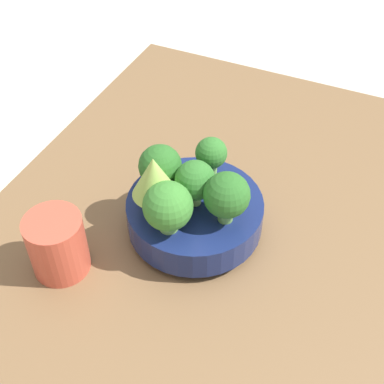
% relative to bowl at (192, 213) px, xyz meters
% --- Properties ---
extents(ground_plane, '(6.00, 6.00, 0.00)m').
position_rel_bowl_xyz_m(ground_plane, '(0.03, 0.00, -0.07)').
color(ground_plane, beige).
extents(table, '(1.06, 0.68, 0.03)m').
position_rel_bowl_xyz_m(table, '(0.03, 0.00, -0.05)').
color(table, brown).
rests_on(table, ground_plane).
extents(bowl, '(0.21, 0.21, 0.06)m').
position_rel_bowl_xyz_m(bowl, '(0.00, 0.00, 0.00)').
color(bowl, navy).
rests_on(bowl, table).
extents(romanesco_piece_near, '(0.07, 0.07, 0.10)m').
position_rel_bowl_xyz_m(romanesco_piece_near, '(0.04, -0.04, 0.09)').
color(romanesco_piece_near, '#6BA34C').
rests_on(romanesco_piece_near, bowl).
extents(broccoli_floret_left, '(0.05, 0.05, 0.08)m').
position_rel_bowl_xyz_m(broccoli_floret_left, '(-0.06, 0.00, 0.07)').
color(broccoli_floret_left, '#6BA34C').
rests_on(broccoli_floret_left, bowl).
extents(broccoli_floret_front, '(0.07, 0.07, 0.08)m').
position_rel_bowl_xyz_m(broccoli_floret_front, '(-0.01, -0.06, 0.07)').
color(broccoli_floret_front, '#6BA34C').
rests_on(broccoli_floret_front, bowl).
extents(broccoli_floret_center, '(0.06, 0.06, 0.08)m').
position_rel_bowl_xyz_m(broccoli_floret_center, '(-0.00, -0.00, 0.07)').
color(broccoli_floret_center, '#7AB256').
rests_on(broccoli_floret_center, bowl).
extents(broccoli_floret_back, '(0.07, 0.07, 0.08)m').
position_rel_bowl_xyz_m(broccoli_floret_back, '(0.01, 0.06, 0.07)').
color(broccoli_floret_back, '#609347').
rests_on(broccoli_floret_back, bowl).
extents(broccoli_floret_right, '(0.07, 0.07, 0.08)m').
position_rel_bowl_xyz_m(broccoli_floret_right, '(0.06, -0.01, 0.07)').
color(broccoli_floret_right, '#6BA34C').
rests_on(broccoli_floret_right, bowl).
extents(cup, '(0.08, 0.08, 0.10)m').
position_rel_bowl_xyz_m(cup, '(0.15, -0.15, 0.01)').
color(cup, '#C64C38').
rests_on(cup, table).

